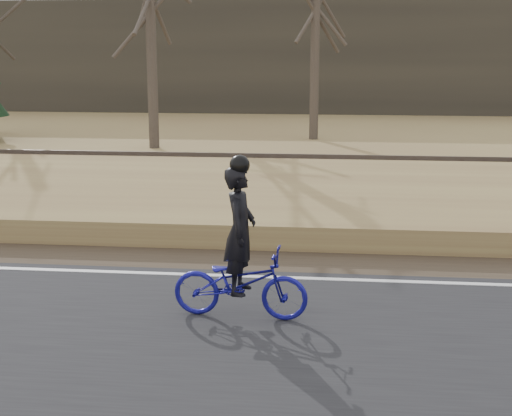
# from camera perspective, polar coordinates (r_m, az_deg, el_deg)

# --- Properties ---
(shoulder) EXTENTS (120.00, 1.60, 0.04)m
(shoulder) POSITION_cam_1_polar(r_m,az_deg,el_deg) (13.32, -18.85, -3.43)
(shoulder) COLOR #473A2B
(shoulder) RESTS_ON ground
(embankment) EXTENTS (120.00, 5.00, 0.44)m
(embankment) POSITION_cam_1_polar(r_m,az_deg,el_deg) (15.95, -14.45, 0.23)
(embankment) COLOR #9B894F
(embankment) RESTS_ON ground
(ballast) EXTENTS (120.00, 3.00, 0.45)m
(ballast) POSITION_cam_1_polar(r_m,az_deg,el_deg) (19.48, -10.61, 2.67)
(ballast) COLOR slate
(ballast) RESTS_ON ground
(railroad) EXTENTS (120.00, 2.40, 0.29)m
(railroad) POSITION_cam_1_polar(r_m,az_deg,el_deg) (19.43, -10.65, 3.55)
(railroad) COLOR black
(railroad) RESTS_ON ballast
(treeline_backdrop) EXTENTS (120.00, 4.00, 6.00)m
(treeline_backdrop) POSITION_cam_1_polar(r_m,az_deg,el_deg) (40.76, -1.85, 12.01)
(treeline_backdrop) COLOR #383328
(treeline_backdrop) RESTS_ON ground
(cyclist) EXTENTS (1.84, 0.76, 2.18)m
(cyclist) POSITION_cam_1_polar(r_m,az_deg,el_deg) (9.40, -1.27, -4.76)
(cyclist) COLOR navy
(cyclist) RESTS_ON road
(bare_tree_near_left) EXTENTS (0.36, 0.36, 7.49)m
(bare_tree_near_left) POSITION_cam_1_polar(r_m,az_deg,el_deg) (25.78, -8.39, 13.06)
(bare_tree_near_left) COLOR #4E4439
(bare_tree_near_left) RESTS_ON ground
(bare_tree_center) EXTENTS (0.36, 0.36, 8.58)m
(bare_tree_center) POSITION_cam_1_polar(r_m,az_deg,el_deg) (28.11, 4.78, 14.23)
(bare_tree_center) COLOR #4E4439
(bare_tree_center) RESTS_ON ground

